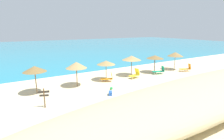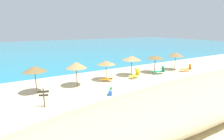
{
  "view_description": "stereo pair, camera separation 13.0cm",
  "coord_description": "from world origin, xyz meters",
  "px_view_note": "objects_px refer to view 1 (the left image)",
  "views": [
    {
      "loc": [
        -11.92,
        -15.96,
        6.22
      ],
      "look_at": [
        -1.43,
        1.5,
        1.38
      ],
      "focal_mm": 28.18,
      "sensor_mm": 36.0,
      "label": 1
    },
    {
      "loc": [
        -11.81,
        -16.03,
        6.22
      ],
      "look_at": [
        -1.43,
        1.5,
        1.38
      ],
      "focal_mm": 28.18,
      "sensor_mm": 36.0,
      "label": 2
    }
  ],
  "objects_px": {
    "wooden_signpost": "(44,96)",
    "beach_ball": "(111,88)",
    "beach_umbrella_2": "(106,63)",
    "lounge_chair_1": "(186,68)",
    "lounge_chair_3": "(108,78)",
    "cooler_box": "(110,93)",
    "beach_umbrella_3": "(132,58)",
    "lounge_chair_2": "(135,74)",
    "beach_umbrella_0": "(35,69)",
    "lounge_chair_0": "(159,71)",
    "beach_umbrella_5": "(175,54)",
    "beach_umbrella_4": "(155,57)",
    "beach_umbrella_1": "(76,65)"
  },
  "relations": [
    {
      "from": "beach_umbrella_0",
      "to": "wooden_signpost",
      "type": "bearing_deg",
      "value": -89.11
    },
    {
      "from": "beach_umbrella_4",
      "to": "lounge_chair_2",
      "type": "height_order",
      "value": "beach_umbrella_4"
    },
    {
      "from": "beach_umbrella_0",
      "to": "beach_umbrella_4",
      "type": "height_order",
      "value": "beach_umbrella_0"
    },
    {
      "from": "beach_umbrella_2",
      "to": "beach_umbrella_5",
      "type": "xyz_separation_m",
      "value": [
        11.77,
        -0.45,
        0.2
      ]
    },
    {
      "from": "beach_umbrella_0",
      "to": "wooden_signpost",
      "type": "relative_size",
      "value": 1.69
    },
    {
      "from": "lounge_chair_3",
      "to": "cooler_box",
      "type": "height_order",
      "value": "lounge_chair_3"
    },
    {
      "from": "beach_umbrella_5",
      "to": "wooden_signpost",
      "type": "bearing_deg",
      "value": -169.34
    },
    {
      "from": "lounge_chair_2",
      "to": "lounge_chair_3",
      "type": "height_order",
      "value": "lounge_chair_2"
    },
    {
      "from": "beach_umbrella_5",
      "to": "beach_umbrella_2",
      "type": "bearing_deg",
      "value": 177.81
    },
    {
      "from": "wooden_signpost",
      "to": "beach_ball",
      "type": "xyz_separation_m",
      "value": [
        6.76,
        0.91,
        -0.83
      ]
    },
    {
      "from": "beach_umbrella_0",
      "to": "beach_umbrella_4",
      "type": "xyz_separation_m",
      "value": [
        15.78,
        0.17,
        -0.17
      ]
    },
    {
      "from": "beach_umbrella_3",
      "to": "beach_umbrella_4",
      "type": "distance_m",
      "value": 3.87
    },
    {
      "from": "beach_umbrella_5",
      "to": "cooler_box",
      "type": "relative_size",
      "value": 4.54
    },
    {
      "from": "beach_umbrella_0",
      "to": "beach_umbrella_1",
      "type": "bearing_deg",
      "value": 1.35
    },
    {
      "from": "lounge_chair_1",
      "to": "beach_umbrella_2",
      "type": "bearing_deg",
      "value": 104.57
    },
    {
      "from": "lounge_chair_1",
      "to": "lounge_chair_2",
      "type": "height_order",
      "value": "lounge_chair_2"
    },
    {
      "from": "beach_umbrella_5",
      "to": "lounge_chair_3",
      "type": "distance_m",
      "value": 12.04
    },
    {
      "from": "beach_umbrella_1",
      "to": "cooler_box",
      "type": "relative_size",
      "value": 4.53
    },
    {
      "from": "beach_umbrella_3",
      "to": "beach_umbrella_5",
      "type": "relative_size",
      "value": 1.0
    },
    {
      "from": "beach_ball",
      "to": "wooden_signpost",
      "type": "bearing_deg",
      "value": -172.36
    },
    {
      "from": "beach_umbrella_2",
      "to": "lounge_chair_3",
      "type": "distance_m",
      "value": 1.85
    },
    {
      "from": "lounge_chair_0",
      "to": "lounge_chair_2",
      "type": "xyz_separation_m",
      "value": [
        -4.23,
        0.06,
        0.04
      ]
    },
    {
      "from": "beach_umbrella_0",
      "to": "lounge_chair_1",
      "type": "height_order",
      "value": "beach_umbrella_0"
    },
    {
      "from": "beach_umbrella_4",
      "to": "lounge_chair_3",
      "type": "bearing_deg",
      "value": -177.32
    },
    {
      "from": "beach_ball",
      "to": "beach_umbrella_5",
      "type": "bearing_deg",
      "value": 12.21
    },
    {
      "from": "beach_umbrella_2",
      "to": "lounge_chair_1",
      "type": "height_order",
      "value": "beach_umbrella_2"
    },
    {
      "from": "beach_umbrella_4",
      "to": "wooden_signpost",
      "type": "height_order",
      "value": "beach_umbrella_4"
    },
    {
      "from": "beach_umbrella_4",
      "to": "lounge_chair_3",
      "type": "xyz_separation_m",
      "value": [
        -7.87,
        -0.37,
        -1.81
      ]
    },
    {
      "from": "lounge_chair_1",
      "to": "beach_umbrella_4",
      "type": "bearing_deg",
      "value": 92.94
    },
    {
      "from": "cooler_box",
      "to": "beach_umbrella_3",
      "type": "bearing_deg",
      "value": 37.64
    },
    {
      "from": "beach_umbrella_1",
      "to": "lounge_chair_0",
      "type": "height_order",
      "value": "beach_umbrella_1"
    },
    {
      "from": "beach_umbrella_5",
      "to": "cooler_box",
      "type": "bearing_deg",
      "value": -163.64
    },
    {
      "from": "beach_umbrella_0",
      "to": "lounge_chair_0",
      "type": "relative_size",
      "value": 1.55
    },
    {
      "from": "beach_umbrella_1",
      "to": "lounge_chair_3",
      "type": "height_order",
      "value": "beach_umbrella_1"
    },
    {
      "from": "cooler_box",
      "to": "lounge_chair_1",
      "type": "bearing_deg",
      "value": 9.59
    },
    {
      "from": "lounge_chair_0",
      "to": "cooler_box",
      "type": "height_order",
      "value": "lounge_chair_0"
    },
    {
      "from": "lounge_chair_3",
      "to": "beach_ball",
      "type": "relative_size",
      "value": 5.26
    },
    {
      "from": "beach_umbrella_2",
      "to": "beach_umbrella_3",
      "type": "relative_size",
      "value": 0.9
    },
    {
      "from": "lounge_chair_2",
      "to": "beach_ball",
      "type": "bearing_deg",
      "value": 104.34
    },
    {
      "from": "beach_umbrella_2",
      "to": "beach_ball",
      "type": "xyz_separation_m",
      "value": [
        -1.21,
        -3.26,
        -2.05
      ]
    },
    {
      "from": "beach_umbrella_2",
      "to": "lounge_chair_1",
      "type": "bearing_deg",
      "value": -9.43
    },
    {
      "from": "lounge_chair_1",
      "to": "lounge_chair_3",
      "type": "bearing_deg",
      "value": 107.51
    },
    {
      "from": "beach_umbrella_3",
      "to": "lounge_chair_2",
      "type": "height_order",
      "value": "beach_umbrella_3"
    },
    {
      "from": "beach_umbrella_3",
      "to": "lounge_chair_2",
      "type": "bearing_deg",
      "value": -104.3
    },
    {
      "from": "beach_umbrella_2",
      "to": "wooden_signpost",
      "type": "height_order",
      "value": "beach_umbrella_2"
    },
    {
      "from": "beach_umbrella_1",
      "to": "lounge_chair_1",
      "type": "distance_m",
      "value": 16.48
    },
    {
      "from": "beach_umbrella_4",
      "to": "lounge_chair_3",
      "type": "relative_size",
      "value": 1.61
    },
    {
      "from": "wooden_signpost",
      "to": "cooler_box",
      "type": "relative_size",
      "value": 2.71
    },
    {
      "from": "lounge_chair_0",
      "to": "lounge_chair_2",
      "type": "distance_m",
      "value": 4.24
    },
    {
      "from": "beach_umbrella_3",
      "to": "wooden_signpost",
      "type": "distance_m",
      "value": 12.7
    }
  ]
}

